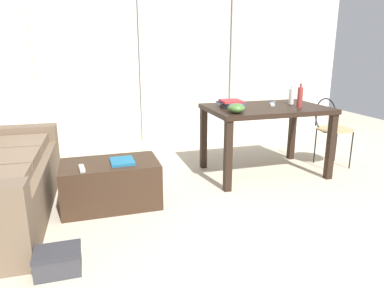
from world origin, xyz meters
name	(u,v)px	position (x,y,z in m)	size (l,w,h in m)	color
ground_plane	(228,185)	(0.00, 1.39, 0.00)	(8.60, 8.60, 0.00)	beige
wall_back	(175,59)	(0.00, 3.58, 1.24)	(5.69, 0.10, 2.47)	silver
curtains	(177,68)	(0.00, 3.50, 1.10)	(4.05, 0.03, 2.21)	beige
coffee_table	(111,184)	(-1.21, 1.25, 0.21)	(0.86, 0.51, 0.41)	#382619
craft_table	(266,116)	(0.53, 1.62, 0.67)	(1.30, 0.85, 0.77)	black
wire_chair	(330,124)	(1.38, 1.61, 0.52)	(0.42, 0.42, 0.84)	tan
bottle_near	(291,96)	(0.88, 1.70, 0.86)	(0.06, 0.06, 0.21)	beige
bottle_far	(300,97)	(0.85, 1.48, 0.88)	(0.06, 0.06, 0.26)	#99332D
bowl	(236,108)	(0.04, 1.34, 0.82)	(0.17, 0.17, 0.10)	#477033
book_stack	(231,103)	(0.13, 1.68, 0.82)	(0.24, 0.32, 0.08)	#4C4C51
tv_remote_on_table	(272,105)	(0.63, 1.68, 0.78)	(0.05, 0.17, 0.02)	#B7B7B2
scissors	(272,102)	(0.75, 1.89, 0.77)	(0.09, 0.08, 0.00)	#9EA0A5
tv_remote_primary	(82,168)	(-1.45, 1.12, 0.42)	(0.04, 0.17, 0.02)	#B7B7B2
magazine	(122,161)	(-1.10, 1.21, 0.42)	(0.20, 0.24, 0.02)	#1E668C
shoebox	(58,261)	(-1.62, 0.32, 0.08)	(0.29, 0.22, 0.16)	#38383D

